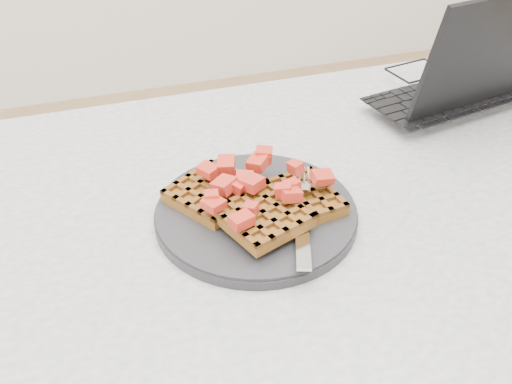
% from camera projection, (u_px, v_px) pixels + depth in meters
% --- Properties ---
extents(table, '(1.20, 0.80, 0.75)m').
position_uv_depth(table, '(299.00, 293.00, 0.76)').
color(table, silver).
rests_on(table, ground).
extents(plate, '(0.25, 0.25, 0.02)m').
position_uv_depth(plate, '(256.00, 213.00, 0.70)').
color(plate, black).
rests_on(plate, table).
extents(waffles, '(0.21, 0.19, 0.03)m').
position_uv_depth(waffles, '(257.00, 202.00, 0.69)').
color(waffles, brown).
rests_on(waffles, plate).
extents(strawberry_pile, '(0.15, 0.15, 0.02)m').
position_uv_depth(strawberry_pile, '(256.00, 182.00, 0.68)').
color(strawberry_pile, '#A61E15').
rests_on(strawberry_pile, waffles).
extents(fork, '(0.09, 0.18, 0.02)m').
position_uv_depth(fork, '(302.00, 215.00, 0.67)').
color(fork, silver).
rests_on(fork, plate).
extents(laptop, '(0.34, 0.27, 0.21)m').
position_uv_depth(laptop, '(450.00, 81.00, 0.94)').
color(laptop, black).
rests_on(laptop, table).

